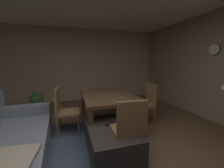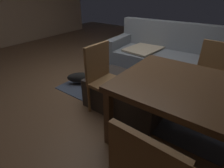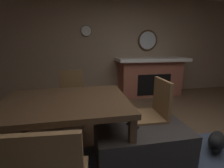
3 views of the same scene
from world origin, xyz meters
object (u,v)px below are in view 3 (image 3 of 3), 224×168
(dining_table, at_px, (65,105))
(wall_clock, at_px, (86,31))
(round_wall_mirror, at_px, (148,40))
(tv_remote, at_px, (133,125))
(dining_chair_south, at_px, (72,93))
(dining_chair_west, at_px, (153,110))
(fireplace, at_px, (150,76))
(small_dog, at_px, (216,141))
(ottoman_coffee_table, at_px, (140,141))

(dining_table, bearing_deg, wall_clock, -98.12)
(round_wall_mirror, distance_m, wall_clock, 1.72)
(round_wall_mirror, distance_m, tv_remote, 3.14)
(round_wall_mirror, distance_m, dining_chair_south, 2.73)
(dining_chair_west, distance_m, wall_clock, 2.85)
(fireplace, height_order, dining_chair_west, fireplace)
(wall_clock, bearing_deg, dining_chair_west, 107.49)
(fireplace, bearing_deg, dining_chair_south, 30.93)
(small_dog, xyz_separation_m, wall_clock, (1.53, -2.77, 1.57))
(fireplace, xyz_separation_m, tv_remote, (1.28, 2.38, -0.09))
(dining_chair_south, height_order, small_dog, dining_chair_south)
(tv_remote, height_order, dining_chair_west, dining_chair_west)
(dining_chair_west, bearing_deg, ottoman_coffee_table, 39.07)
(fireplace, xyz_separation_m, dining_chair_west, (0.93, 2.18, -0.00))
(dining_chair_south, xyz_separation_m, dining_chair_west, (-1.12, 0.94, 0.00))
(round_wall_mirror, relative_size, tv_remote, 3.62)
(fireplace, height_order, round_wall_mirror, round_wall_mirror)
(fireplace, distance_m, round_wall_mirror, 1.02)
(fireplace, height_order, tv_remote, fireplace)
(tv_remote, bearing_deg, wall_clock, -111.96)
(dining_table, relative_size, dining_chair_west, 1.58)
(round_wall_mirror, height_order, dining_chair_west, round_wall_mirror)
(round_wall_mirror, xyz_separation_m, dining_chair_south, (2.05, 1.52, -0.98))
(dining_table, xyz_separation_m, dining_chair_west, (-1.13, 0.00, -0.14))
(fireplace, xyz_separation_m, dining_table, (2.06, 2.17, 0.14))
(tv_remote, height_order, wall_clock, wall_clock)
(dining_table, relative_size, small_dog, 3.02)
(dining_chair_south, xyz_separation_m, small_dog, (-1.88, 1.25, -0.37))
(dining_chair_west, relative_size, wall_clock, 3.30)
(tv_remote, xyz_separation_m, dining_table, (0.77, -0.20, 0.23))
(dining_chair_south, bearing_deg, ottoman_coffee_table, 127.28)
(dining_chair_west, bearing_deg, fireplace, -113.17)
(dining_table, height_order, small_dog, dining_table)
(fireplace, xyz_separation_m, ottoman_coffee_table, (1.18, 2.38, -0.31))
(dining_chair_west, bearing_deg, round_wall_mirror, -110.71)
(small_dog, bearing_deg, wall_clock, -61.10)
(ottoman_coffee_table, xyz_separation_m, tv_remote, (0.10, -0.00, 0.22))
(dining_chair_south, distance_m, wall_clock, 1.97)
(ottoman_coffee_table, bearing_deg, dining_table, -13.18)
(round_wall_mirror, xyz_separation_m, dining_table, (2.06, 2.46, -0.84))
(fireplace, xyz_separation_m, round_wall_mirror, (0.00, -0.29, 0.98))
(round_wall_mirror, bearing_deg, dining_table, 50.09)
(fireplace, relative_size, wall_clock, 6.78)
(dining_chair_south, bearing_deg, wall_clock, -102.90)
(round_wall_mirror, relative_size, dining_chair_south, 0.62)
(fireplace, bearing_deg, dining_table, 46.56)
(ottoman_coffee_table, distance_m, tv_remote, 0.25)
(dining_chair_west, height_order, small_dog, dining_chair_west)
(fireplace, relative_size, round_wall_mirror, 3.30)
(fireplace, distance_m, wall_clock, 2.11)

